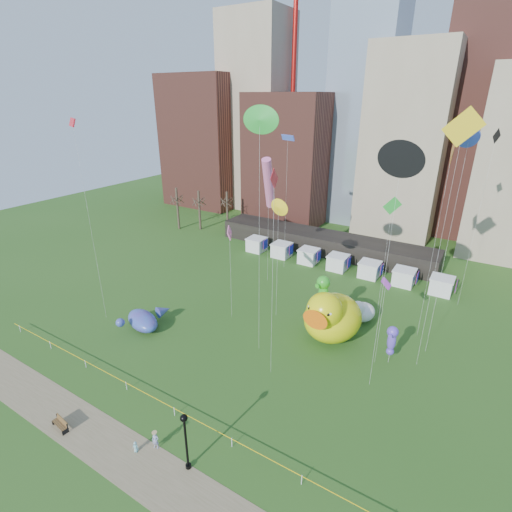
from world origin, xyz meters
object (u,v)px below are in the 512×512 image
Objects in this scene: park_bench at (61,423)px; woman at (155,440)px; whale_inflatable at (144,320)px; lamppost at (185,436)px; seahorse_green at (323,291)px; seahorse_purple at (392,339)px; big_duck at (331,316)px; toddler at (136,447)px; small_duck at (361,311)px.

woman is at bearing 25.63° from park_bench.
whale_inflatable is at bearing 117.89° from park_bench.
park_bench is 0.35× the size of lamppost.
seahorse_green reaches higher than seahorse_purple.
big_duck is 9.15× the size of toddler.
whale_inflatable is 6.93× the size of toddler.
lamppost is at bearing -78.05° from small_duck.
seahorse_purple is at bearing 35.91° from whale_inflatable.
woman reaches higher than park_bench.
whale_inflatable is at bearing -123.39° from small_duck.
big_duck reaches higher than toddler.
whale_inflatable is at bearing 112.68° from toddler.
seahorse_purple is at bearing 64.82° from lamppost.
big_duck is 21.65m from whale_inflatable.
small_duck reaches higher than woman.
big_duck is 1.32× the size of whale_inflatable.
park_bench is at bearing -130.32° from seahorse_purple.
seahorse_purple is at bearing -3.25° from seahorse_green.
seahorse_purple is at bearing 34.92° from toddler.
park_bench is at bearing -116.56° from big_duck.
park_bench is (-14.04, -23.51, -2.50)m from big_duck.
park_bench is at bearing -96.95° from small_duck.
seahorse_green is at bearing 55.63° from toddler.
seahorse_green is 1.53× the size of seahorse_purple.
big_duck is at bearing -31.98° from seahorse_green.
big_duck is 27.50m from park_bench.
small_duck is 0.63× the size of whale_inflatable.
big_duck is 2.09× the size of small_duck.
seahorse_green is at bearing 61.08° from woman.
seahorse_purple is 23.84m from woman.
toddler is (-13.78, -21.12, -2.47)m from seahorse_purple.
woman is (-5.97, -20.80, -2.22)m from big_duck.
whale_inflatable is 15.23m from park_bench.
small_duck is at bearing 76.36° from big_duck.
toddler is (-8.85, -27.47, -0.84)m from small_duck.
big_duck is at bearing 55.46° from woman.
seahorse_green is 7.01× the size of toddler.
big_duck is 1.31× the size of seahorse_green.
big_duck is at bearing 82.64° from lamppost.
whale_inflatable is at bearing 120.99° from woman.
small_duck is at bearing 59.61° from seahorse_green.
small_duck reaches higher than park_bench.
toddler is at bearing -86.24° from small_duck.
toddler is at bearing -153.67° from woman.
toddler is at bearing -27.51° from whale_inflatable.
toddler is at bearing -166.24° from lamppost.
park_bench is at bearing -102.05° from seahorse_green.
seahorse_green is 9.12m from seahorse_purple.
small_duck is 8.21m from seahorse_purple.
seahorse_purple is 4.59× the size of toddler.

